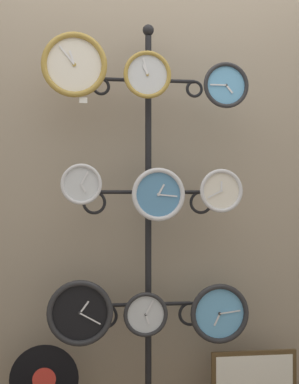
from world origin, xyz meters
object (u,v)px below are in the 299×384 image
clock_middle_left (81,184)px  clock_bottom_center (146,314)px  display_stand (148,294)px  clock_top_left (74,65)px  vinyl_record (44,379)px  clock_middle_center (158,195)px  clock_bottom_right (219,313)px  clock_top_center (147,75)px  clock_top_right (226,85)px  clock_bottom_left (80,313)px  picture_frame (254,377)px  clock_middle_right (221,191)px

clock_middle_left → clock_bottom_center: (0.32, 0.02, -0.66)m
display_stand → clock_top_left: (-0.38, -0.10, 1.16)m
clock_middle_left → vinyl_record: (-0.18, 0.01, -0.96)m
clock_bottom_center → clock_middle_center: bearing=-7.6°
clock_top_left → clock_bottom_right: 1.46m
clock_top_center → vinyl_record: (-0.51, 0.02, -1.51)m
clock_middle_left → clock_top_right: bearing=-0.8°
clock_middle_center → clock_bottom_center: clock_middle_center is taller
clock_top_center → clock_middle_left: size_ratio=1.18×
display_stand → clock_bottom_left: bearing=-161.5°
clock_bottom_left → clock_bottom_right: bearing=2.8°
clock_bottom_left → picture_frame: (0.90, 0.03, -0.36)m
clock_top_right → clock_bottom_right: bearing=138.8°
clock_top_center → clock_top_right: 0.41m
clock_middle_center → vinyl_record: size_ratio=0.81×
clock_top_center → clock_bottom_left: bearing=-179.2°
clock_middle_left → clock_bottom_center: size_ratio=0.91×
clock_middle_center → vinyl_record: bearing=-179.8°
display_stand → clock_top_left: 1.23m
clock_top_right → clock_middle_right: 0.54m
clock_bottom_center → clock_bottom_right: 0.38m
clock_top_center → picture_frame: 1.65m
vinyl_record → picture_frame: 1.07m
clock_top_center → clock_bottom_center: bearing=98.0°
clock_top_center → clock_middle_center: (0.06, 0.02, -0.60)m
display_stand → clock_middle_left: display_stand is taller
clock_top_right → picture_frame: 1.51m
clock_middle_left → clock_middle_center: size_ratio=0.75×
display_stand → picture_frame: size_ratio=4.49×
picture_frame → clock_top_right: bearing=-171.6°
clock_top_center → clock_middle_center: 0.61m
clock_middle_right → clock_bottom_left: 0.94m
clock_bottom_left → picture_frame: clock_bottom_left is taller
clock_middle_center → clock_middle_right: clock_middle_center is taller
clock_bottom_right → vinyl_record: (-0.89, -0.01, -0.30)m
clock_middle_right → picture_frame: 0.98m
clock_middle_center → clock_bottom_left: (-0.39, -0.03, -0.58)m
display_stand → clock_middle_right: size_ratio=9.03×
clock_top_left → clock_bottom_right: (0.74, 0.02, -1.26)m
clock_middle_left → clock_bottom_left: (-0.01, -0.02, -0.63)m
display_stand → clock_top_right: display_stand is taller
display_stand → clock_top_right: (0.39, -0.11, 1.08)m
display_stand → clock_top_left: bearing=-165.4°
display_stand → clock_bottom_center: size_ratio=8.96×
display_stand → clock_middle_center: size_ratio=7.45×
clock_middle_right → vinyl_record: 1.29m
clock_top_left → picture_frame: 1.84m
clock_bottom_left → picture_frame: 0.97m
display_stand → picture_frame: (0.54, -0.09, -0.43)m
clock_bottom_left → clock_bottom_center: (0.33, 0.04, -0.02)m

